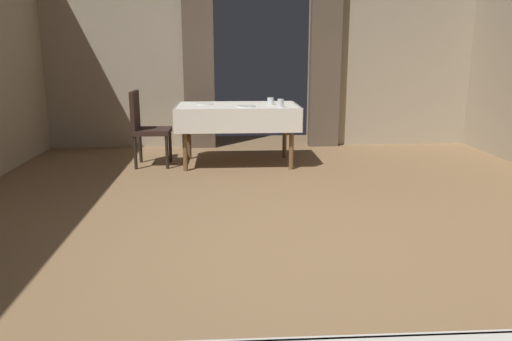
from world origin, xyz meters
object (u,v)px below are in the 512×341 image
dining_table_mid (237,112)px  chair_mid_left (145,125)px  glass_mid_b (271,101)px  plate_mid_d (246,106)px  plate_mid_c (205,104)px  glass_mid_a (281,103)px

dining_table_mid → chair_mid_left: (-1.14, -0.03, -0.14)m
glass_mid_b → plate_mid_d: size_ratio=0.39×
glass_mid_b → plate_mid_c: 0.83m
dining_table_mid → plate_mid_c: 0.43m
glass_mid_a → plate_mid_d: size_ratio=0.45×
dining_table_mid → glass_mid_b: glass_mid_b is taller
glass_mid_b → glass_mid_a: bearing=-74.2°
dining_table_mid → plate_mid_d: plate_mid_d is taller
dining_table_mid → plate_mid_d: size_ratio=6.59×
plate_mid_c → dining_table_mid: bearing=-13.6°
glass_mid_a → glass_mid_b: 0.33m
glass_mid_b → plate_mid_d: glass_mid_b is taller
glass_mid_a → plate_mid_c: size_ratio=0.47×
dining_table_mid → glass_mid_a: glass_mid_a is taller
chair_mid_left → plate_mid_c: bearing=9.6°
dining_table_mid → chair_mid_left: bearing=-178.7°
glass_mid_b → plate_mid_c: (-0.82, 0.10, -0.04)m
chair_mid_left → plate_mid_d: 1.28m
chair_mid_left → dining_table_mid: bearing=1.3°
dining_table_mid → plate_mid_c: size_ratio=7.01×
dining_table_mid → glass_mid_a: (0.50, -0.32, 0.14)m
chair_mid_left → glass_mid_a: (1.64, -0.30, 0.29)m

